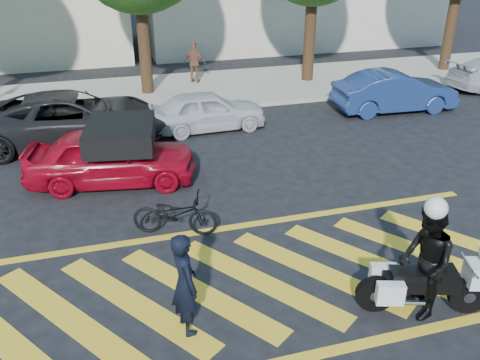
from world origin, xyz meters
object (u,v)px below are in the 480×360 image
object	(u,v)px
officer_bike	(185,284)
red_convertible	(111,157)
officer_moto	(426,262)
bicycle	(175,214)
parked_mid_left	(72,118)
police_motorcycle	(421,285)
parked_right	(395,92)
parked_mid_right	(207,111)

from	to	relation	value
officer_bike	red_convertible	size ratio (longest dim) A/B	0.42
officer_bike	officer_moto	world-z (taller)	officer_moto
bicycle	parked_mid_left	xyz separation A→B (m)	(-1.98, 5.80, 0.29)
police_motorcycle	parked_mid_left	xyz separation A→B (m)	(-5.37, 9.26, 0.24)
red_convertible	police_motorcycle	bearing A→B (deg)	-134.75
officer_bike	bicycle	size ratio (longest dim) A/B	0.99
officer_bike	red_convertible	xyz separation A→B (m)	(-0.77, 5.60, -0.17)
officer_bike	bicycle	world-z (taller)	officer_bike
police_motorcycle	parked_mid_left	size ratio (longest dim) A/B	0.38
officer_bike	parked_mid_left	size ratio (longest dim) A/B	0.32
red_convertible	parked_mid_left	distance (m)	3.15
bicycle	parked_right	size ratio (longest dim) A/B	0.42
police_motorcycle	parked_right	size ratio (longest dim) A/B	0.49
officer_bike	parked_mid_left	bearing A→B (deg)	0.89
red_convertible	parked_mid_right	size ratio (longest dim) A/B	1.12
police_motorcycle	parked_right	world-z (taller)	parked_right
police_motorcycle	red_convertible	distance (m)	7.67
police_motorcycle	parked_mid_right	bearing A→B (deg)	116.06
bicycle	parked_mid_left	bearing A→B (deg)	39.75
police_motorcycle	parked_mid_right	xyz separation A→B (m)	(-1.39, 9.26, 0.11)
parked_mid_right	parked_right	distance (m)	6.57
bicycle	parked_mid_right	distance (m)	6.14
bicycle	red_convertible	distance (m)	2.99
police_motorcycle	red_convertible	size ratio (longest dim) A/B	0.51
bicycle	parked_mid_right	world-z (taller)	parked_mid_right
parked_mid_right	parked_right	world-z (taller)	parked_right
parked_mid_left	parked_mid_right	distance (m)	3.99
officer_moto	parked_mid_left	distance (m)	10.70
officer_bike	parked_right	world-z (taller)	officer_bike
red_convertible	parked_right	world-z (taller)	red_convertible
bicycle	parked_mid_left	world-z (taller)	parked_mid_left
police_motorcycle	parked_mid_left	world-z (taller)	parked_mid_left
officer_moto	parked_mid_left	xyz separation A→B (m)	(-5.36, 9.27, -0.22)
parked_mid_left	parked_right	world-z (taller)	parked_mid_left
red_convertible	parked_mid_right	distance (m)	4.31
officer_moto	parked_right	size ratio (longest dim) A/B	0.46
officer_bike	parked_mid_right	bearing A→B (deg)	-25.11
parked_mid_right	parked_right	bearing A→B (deg)	-92.06
red_convertible	parked_right	xyz separation A→B (m)	(9.64, 3.02, -0.00)
bicycle	police_motorcycle	size ratio (longest dim) A/B	0.84
parked_mid_left	parked_right	xyz separation A→B (m)	(10.55, 0.00, -0.06)
parked_right	officer_bike	bearing A→B (deg)	137.36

